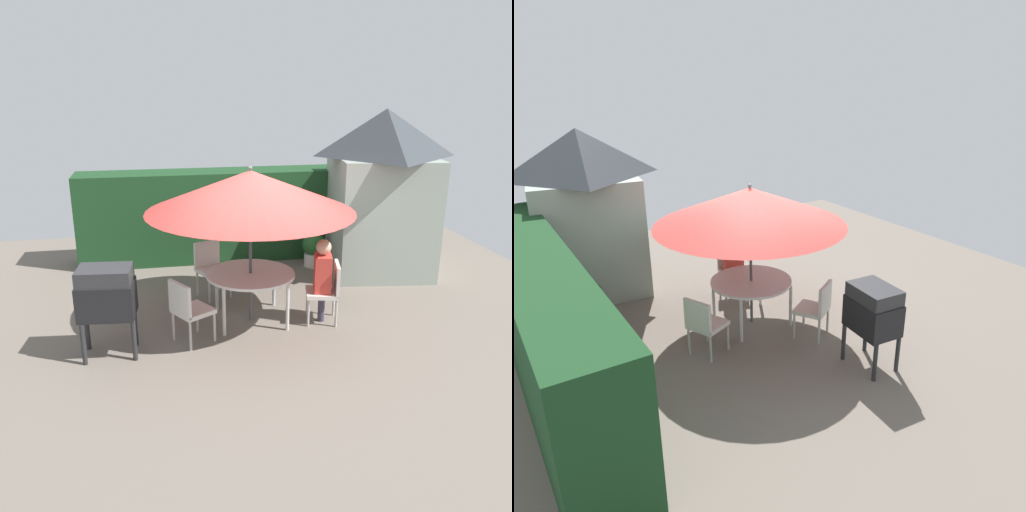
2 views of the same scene
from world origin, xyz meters
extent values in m
plane|color=#6B6056|center=(0.00, 0.00, 0.00)|extent=(11.00, 11.00, 0.00)
cube|color=#193D1E|center=(0.00, 3.50, 0.88)|extent=(5.75, 0.85, 1.76)
cube|color=gray|center=(2.66, 2.25, 1.07)|extent=(1.94, 2.00, 2.13)
pyramid|color=#33383D|center=(2.66, 2.25, 2.54)|extent=(2.05, 2.12, 0.82)
cube|color=slate|center=(2.78, 3.15, 0.83)|extent=(0.72, 0.13, 1.67)
cylinder|color=white|center=(-0.07, 0.48, 0.72)|extent=(1.30, 1.30, 0.04)
cylinder|color=beige|center=(-0.53, 0.02, 0.35)|extent=(0.05, 0.05, 0.70)
cylinder|color=beige|center=(0.38, 0.02, 0.35)|extent=(0.05, 0.05, 0.70)
cylinder|color=beige|center=(-0.53, 0.93, 0.35)|extent=(0.05, 0.05, 0.70)
cylinder|color=beige|center=(0.38, 0.93, 0.35)|extent=(0.05, 0.05, 0.70)
cylinder|color=#4C4C51|center=(-0.07, 0.48, 1.12)|extent=(0.04, 0.04, 2.24)
cone|color=#B73833|center=(-0.07, 0.48, 1.95)|extent=(2.96, 2.96, 0.58)
sphere|color=#4C4C51|center=(-0.07, 0.48, 2.27)|extent=(0.06, 0.06, 0.06)
cube|color=black|center=(-2.05, -0.25, 0.78)|extent=(0.74, 0.56, 0.45)
cube|color=#2B2B2E|center=(-2.05, -0.25, 1.10)|extent=(0.71, 0.54, 0.20)
cylinder|color=#262628|center=(-2.36, -0.46, 0.28)|extent=(0.06, 0.06, 0.55)
cylinder|color=#262628|center=(-1.74, -0.46, 0.28)|extent=(0.06, 0.06, 0.55)
cylinder|color=#262628|center=(-2.36, -0.04, 0.28)|extent=(0.06, 0.06, 0.55)
cylinder|color=#262628|center=(-1.74, -0.04, 0.28)|extent=(0.06, 0.06, 0.55)
cube|color=silver|center=(0.95, 0.24, 0.45)|extent=(0.55, 0.55, 0.06)
cube|color=silver|center=(1.15, 0.19, 0.68)|extent=(0.15, 0.46, 0.45)
cylinder|color=#AFABA3|center=(1.10, 0.00, 0.23)|extent=(0.04, 0.04, 0.45)
cylinder|color=#AFABA3|center=(1.19, 0.39, 0.23)|extent=(0.04, 0.04, 0.45)
cylinder|color=#AFABA3|center=(0.71, 0.09, 0.23)|extent=(0.04, 0.04, 0.45)
cylinder|color=#AFABA3|center=(0.80, 0.48, 0.23)|extent=(0.04, 0.04, 0.45)
cube|color=silver|center=(-0.51, 1.47, 0.45)|extent=(0.61, 0.61, 0.06)
cube|color=silver|center=(-0.60, 1.67, 0.68)|extent=(0.44, 0.23, 0.45)
cylinder|color=#AFABA3|center=(-0.41, 1.74, 0.23)|extent=(0.04, 0.04, 0.45)
cylinder|color=#AFABA3|center=(-0.78, 1.58, 0.23)|extent=(0.04, 0.04, 0.45)
cylinder|color=#AFABA3|center=(-0.25, 1.37, 0.23)|extent=(0.04, 0.04, 0.45)
cylinder|color=#AFABA3|center=(-0.62, 1.21, 0.23)|extent=(0.04, 0.04, 0.45)
cube|color=silver|center=(-0.96, -0.06, 0.45)|extent=(0.63, 0.63, 0.06)
cube|color=silver|center=(-1.13, -0.17, 0.68)|extent=(0.28, 0.42, 0.45)
cylinder|color=#AFABA3|center=(-1.23, 0.00, 0.23)|extent=(0.04, 0.04, 0.45)
cylinder|color=#AFABA3|center=(-1.02, -0.34, 0.23)|extent=(0.04, 0.04, 0.45)
cylinder|color=#AFABA3|center=(-0.89, 0.21, 0.23)|extent=(0.04, 0.04, 0.45)
cylinder|color=#AFABA3|center=(-0.68, -0.13, 0.23)|extent=(0.04, 0.04, 0.45)
cylinder|color=silver|center=(1.53, 2.63, 0.13)|extent=(0.34, 0.34, 0.26)
sphere|color=#235628|center=(1.53, 2.63, 0.44)|extent=(0.43, 0.43, 0.43)
cube|color=#CC3D33|center=(0.95, 0.24, 0.76)|extent=(0.31, 0.39, 0.55)
sphere|color=tan|center=(0.95, 0.24, 1.15)|extent=(0.22, 0.22, 0.22)
cylinder|color=#383347|center=(0.95, 0.24, 0.24)|extent=(0.10, 0.10, 0.48)
camera|label=1|loc=(-1.33, -6.68, 3.40)|focal=37.24mm
camera|label=2|loc=(-6.24, 4.16, 3.91)|focal=34.66mm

